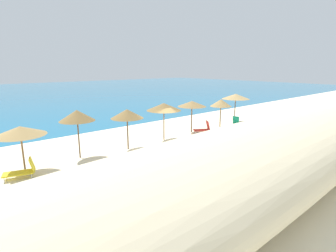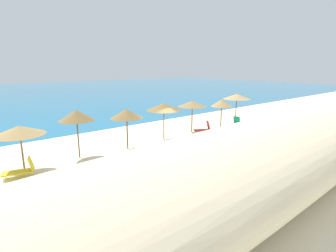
{
  "view_description": "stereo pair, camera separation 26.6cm",
  "coord_description": "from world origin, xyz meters",
  "px_view_note": "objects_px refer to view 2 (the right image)",
  "views": [
    {
      "loc": [
        -10.98,
        -12.65,
        5.37
      ],
      "look_at": [
        1.5,
        1.83,
        1.01
      ],
      "focal_mm": 27.87,
      "sensor_mm": 36.0,
      "label": 1
    },
    {
      "loc": [
        -10.78,
        -12.82,
        5.37
      ],
      "look_at": [
        1.5,
        1.83,
        1.01
      ],
      "focal_mm": 27.87,
      "sensor_mm": 36.0,
      "label": 2
    }
  ],
  "objects_px": {
    "lounge_chair_0": "(235,125)",
    "lounge_chair_1": "(22,170)",
    "beach_umbrella_2": "(76,115)",
    "beach_umbrella_6": "(222,103)",
    "beach_umbrella_3": "(127,114)",
    "beach_umbrella_1": "(19,130)",
    "beach_umbrella_7": "(237,97)",
    "lounge_chair_2": "(204,129)",
    "beach_umbrella_5": "(192,104)",
    "beach_ball": "(145,162)",
    "beach_umbrella_4": "(164,107)"
  },
  "relations": [
    {
      "from": "lounge_chair_0",
      "to": "lounge_chair_1",
      "type": "relative_size",
      "value": 1.1
    },
    {
      "from": "beach_umbrella_1",
      "to": "lounge_chair_2",
      "type": "bearing_deg",
      "value": -2.66
    },
    {
      "from": "beach_umbrella_3",
      "to": "beach_ball",
      "type": "distance_m",
      "value": 3.95
    },
    {
      "from": "beach_ball",
      "to": "lounge_chair_1",
      "type": "bearing_deg",
      "value": 155.4
    },
    {
      "from": "beach_umbrella_7",
      "to": "lounge_chair_2",
      "type": "height_order",
      "value": "beach_umbrella_7"
    },
    {
      "from": "beach_umbrella_3",
      "to": "lounge_chair_0",
      "type": "relative_size",
      "value": 1.56
    },
    {
      "from": "beach_umbrella_3",
      "to": "beach_umbrella_5",
      "type": "height_order",
      "value": "beach_umbrella_3"
    },
    {
      "from": "lounge_chair_1",
      "to": "lounge_chair_2",
      "type": "distance_m",
      "value": 13.32
    },
    {
      "from": "beach_umbrella_2",
      "to": "lounge_chair_1",
      "type": "relative_size",
      "value": 1.87
    },
    {
      "from": "beach_umbrella_4",
      "to": "lounge_chair_0",
      "type": "distance_m",
      "value": 7.25
    },
    {
      "from": "lounge_chair_0",
      "to": "lounge_chair_1",
      "type": "height_order",
      "value": "lounge_chair_0"
    },
    {
      "from": "beach_umbrella_1",
      "to": "beach_umbrella_3",
      "type": "distance_m",
      "value": 6.22
    },
    {
      "from": "beach_umbrella_4",
      "to": "lounge_chair_2",
      "type": "bearing_deg",
      "value": -10.83
    },
    {
      "from": "beach_ball",
      "to": "beach_umbrella_2",
      "type": "bearing_deg",
      "value": 123.14
    },
    {
      "from": "beach_umbrella_4",
      "to": "beach_umbrella_5",
      "type": "relative_size",
      "value": 1.06
    },
    {
      "from": "beach_umbrella_5",
      "to": "lounge_chair_1",
      "type": "height_order",
      "value": "beach_umbrella_5"
    },
    {
      "from": "beach_umbrella_4",
      "to": "beach_umbrella_7",
      "type": "xyz_separation_m",
      "value": [
        9.44,
        0.39,
        0.04
      ]
    },
    {
      "from": "lounge_chair_1",
      "to": "beach_umbrella_4",
      "type": "bearing_deg",
      "value": -68.35
    },
    {
      "from": "beach_umbrella_6",
      "to": "beach_ball",
      "type": "relative_size",
      "value": 7.64
    },
    {
      "from": "beach_umbrella_3",
      "to": "beach_umbrella_6",
      "type": "relative_size",
      "value": 1.06
    },
    {
      "from": "lounge_chair_1",
      "to": "beach_umbrella_2",
      "type": "bearing_deg",
      "value": -55.82
    },
    {
      "from": "beach_umbrella_2",
      "to": "beach_umbrella_1",
      "type": "bearing_deg",
      "value": -173.15
    },
    {
      "from": "lounge_chair_1",
      "to": "lounge_chair_0",
      "type": "bearing_deg",
      "value": -75.06
    },
    {
      "from": "beach_umbrella_6",
      "to": "lounge_chair_2",
      "type": "relative_size",
      "value": 1.79
    },
    {
      "from": "beach_umbrella_1",
      "to": "beach_umbrella_5",
      "type": "height_order",
      "value": "beach_umbrella_5"
    },
    {
      "from": "beach_umbrella_2",
      "to": "beach_ball",
      "type": "bearing_deg",
      "value": -56.86
    },
    {
      "from": "beach_umbrella_1",
      "to": "beach_umbrella_7",
      "type": "distance_m",
      "value": 18.9
    },
    {
      "from": "beach_umbrella_6",
      "to": "beach_umbrella_7",
      "type": "relative_size",
      "value": 0.9
    },
    {
      "from": "beach_umbrella_2",
      "to": "beach_ball",
      "type": "xyz_separation_m",
      "value": [
        2.34,
        -3.59,
        -2.42
      ]
    },
    {
      "from": "beach_umbrella_4",
      "to": "lounge_chair_1",
      "type": "xyz_separation_m",
      "value": [
        -9.68,
        -0.72,
        -2.12
      ]
    },
    {
      "from": "beach_umbrella_5",
      "to": "lounge_chair_0",
      "type": "height_order",
      "value": "beach_umbrella_5"
    },
    {
      "from": "lounge_chair_1",
      "to": "beach_umbrella_1",
      "type": "bearing_deg",
      "value": -2.85
    },
    {
      "from": "lounge_chair_2",
      "to": "beach_umbrella_3",
      "type": "bearing_deg",
      "value": 117.25
    },
    {
      "from": "beach_umbrella_1",
      "to": "beach_umbrella_6",
      "type": "relative_size",
      "value": 0.98
    },
    {
      "from": "lounge_chair_1",
      "to": "lounge_chair_2",
      "type": "bearing_deg",
      "value": -72.49
    },
    {
      "from": "lounge_chair_1",
      "to": "beach_umbrella_7",
      "type": "bearing_deg",
      "value": -69.26
    },
    {
      "from": "beach_umbrella_1",
      "to": "beach_umbrella_6",
      "type": "height_order",
      "value": "beach_umbrella_6"
    },
    {
      "from": "beach_umbrella_3",
      "to": "beach_umbrella_4",
      "type": "bearing_deg",
      "value": 2.4
    },
    {
      "from": "beach_umbrella_5",
      "to": "lounge_chair_0",
      "type": "bearing_deg",
      "value": -26.77
    },
    {
      "from": "beach_umbrella_3",
      "to": "lounge_chair_1",
      "type": "xyz_separation_m",
      "value": [
        -6.45,
        -0.58,
        -2.0
      ]
    },
    {
      "from": "lounge_chair_2",
      "to": "lounge_chair_0",
      "type": "bearing_deg",
      "value": -71.2
    },
    {
      "from": "beach_umbrella_3",
      "to": "beach_umbrella_6",
      "type": "distance_m",
      "value": 9.91
    },
    {
      "from": "beach_umbrella_5",
      "to": "beach_umbrella_3",
      "type": "bearing_deg",
      "value": -175.86
    },
    {
      "from": "beach_umbrella_7",
      "to": "lounge_chair_0",
      "type": "height_order",
      "value": "beach_umbrella_7"
    },
    {
      "from": "beach_umbrella_2",
      "to": "beach_umbrella_6",
      "type": "bearing_deg",
      "value": -1.26
    },
    {
      "from": "beach_umbrella_1",
      "to": "lounge_chair_0",
      "type": "bearing_deg",
      "value": -4.73
    },
    {
      "from": "lounge_chair_1",
      "to": "lounge_chair_2",
      "type": "height_order",
      "value": "lounge_chair_2"
    },
    {
      "from": "beach_umbrella_5",
      "to": "beach_ball",
      "type": "bearing_deg",
      "value": -153.53
    },
    {
      "from": "lounge_chair_0",
      "to": "beach_ball",
      "type": "bearing_deg",
      "value": 82.72
    },
    {
      "from": "beach_umbrella_1",
      "to": "beach_umbrella_5",
      "type": "bearing_deg",
      "value": 1.91
    }
  ]
}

